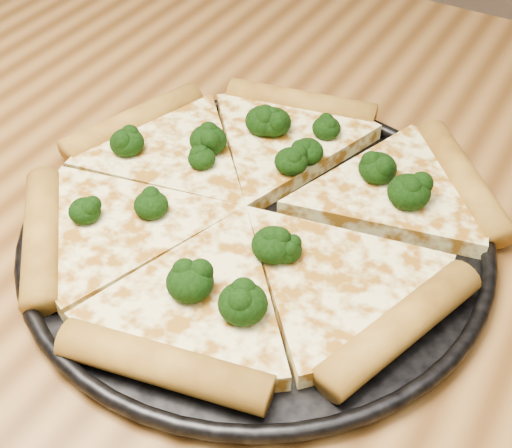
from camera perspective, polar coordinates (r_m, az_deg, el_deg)
The scene contains 4 objects.
dining_table at distance 0.66m, azimuth -6.04°, elevation -3.35°, with size 1.20×0.90×0.75m.
pizza_pan at distance 0.54m, azimuth -0.00°, elevation -0.64°, with size 0.36×0.36×0.02m.
pizza at distance 0.55m, azimuth -0.38°, elevation 1.32°, with size 0.38×0.36×0.03m.
broccoli_florets at distance 0.55m, azimuth 0.39°, elevation 3.29°, with size 0.26×0.24×0.03m.
Camera 1 is at (0.29, -0.36, 1.13)m, focal length 49.16 mm.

